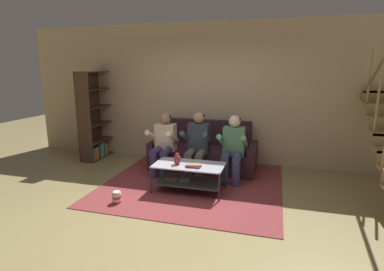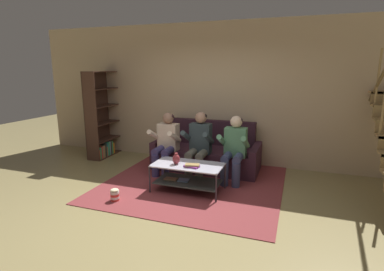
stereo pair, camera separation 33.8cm
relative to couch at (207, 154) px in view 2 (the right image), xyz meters
name	(u,v)px [view 2 (the right image)]	position (x,y,z in m)	size (l,w,h in m)	color
ground	(167,207)	(-0.03, -1.89, -0.30)	(16.80, 16.80, 0.00)	#938453
back_partition	(214,94)	(-0.03, 0.57, 1.15)	(8.40, 0.12, 2.90)	#C8AC89
couch	(207,154)	(0.00, 0.00, 0.00)	(2.07, 0.91, 0.93)	#3A1E2C
person_seated_left	(166,141)	(-0.65, -0.55, 0.33)	(0.50, 0.58, 1.16)	#3B3567
person_seated_middle	(199,143)	(0.00, -0.54, 0.35)	(0.50, 0.58, 1.20)	#5B584C
person_seated_right	(234,147)	(0.65, -0.55, 0.34)	(0.50, 0.58, 1.16)	#3A4266
coffee_table	(187,173)	(0.03, -1.23, 0.00)	(1.14, 0.59, 0.46)	silver
area_rug	(196,180)	(0.02, -0.74, -0.29)	(3.00, 3.17, 0.01)	brown
vase	(176,159)	(-0.14, -1.27, 0.24)	(0.12, 0.12, 0.18)	maroon
book_stack	(192,166)	(0.15, -1.33, 0.18)	(0.26, 0.17, 0.05)	#963494
bookshelf	(102,124)	(-2.53, 0.07, 0.44)	(0.35, 1.00, 1.92)	#452B21
popcorn_tub	(115,195)	(-0.87, -1.97, -0.20)	(0.13, 0.13, 0.20)	red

